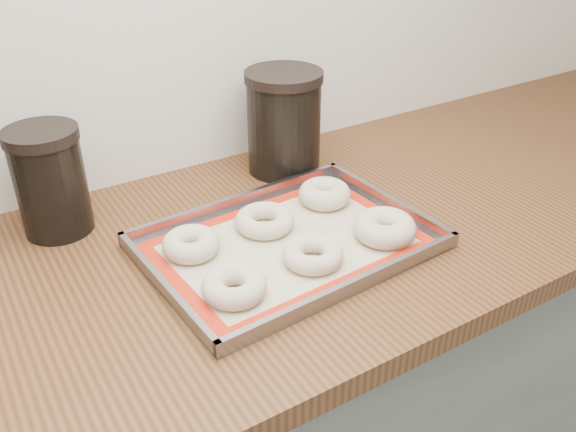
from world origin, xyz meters
TOP-DOWN VIEW (x-y plane):
  - countertop at (0.00, 1.68)m, footprint 3.06×0.68m
  - baking_tray at (0.16, 1.63)m, footprint 0.48×0.36m
  - baking_mat at (0.16, 1.63)m, footprint 0.44×0.32m
  - bagel_front_left at (0.02, 1.56)m, footprint 0.10×0.10m
  - bagel_front_mid at (0.16, 1.57)m, footprint 0.11×0.11m
  - bagel_front_right at (0.30, 1.56)m, footprint 0.13×0.13m
  - bagel_back_left at (0.01, 1.69)m, footprint 0.09×0.09m
  - bagel_back_mid at (0.15, 1.70)m, footprint 0.13×0.13m
  - bagel_back_right at (0.29, 1.72)m, footprint 0.11×0.11m
  - canister_mid at (-0.15, 1.89)m, footprint 0.12×0.12m
  - canister_right at (0.30, 1.89)m, footprint 0.15×0.15m

SIDE VIEW (x-z plane):
  - countertop at x=0.00m, z-range 0.86..0.90m
  - baking_mat at x=0.16m, z-range 0.90..0.91m
  - baking_tray at x=0.16m, z-range 0.89..0.92m
  - bagel_front_mid at x=0.16m, z-range 0.90..0.94m
  - bagel_back_mid at x=0.15m, z-range 0.90..0.94m
  - bagel_front_left at x=0.02m, z-range 0.90..0.94m
  - bagel_back_left at x=0.01m, z-range 0.90..0.94m
  - bagel_back_right at x=0.29m, z-range 0.90..0.94m
  - bagel_front_right at x=0.30m, z-range 0.90..0.95m
  - canister_mid at x=-0.15m, z-range 0.90..1.09m
  - canister_right at x=0.30m, z-range 0.90..1.11m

